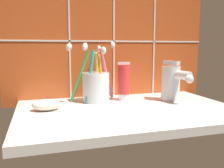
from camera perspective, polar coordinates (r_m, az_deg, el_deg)
sink_counter at (r=68.35cm, az=3.84°, el=-6.37°), size 58.83×38.53×2.00cm
tile_wall_backsplash at (r=85.08cm, az=-0.70°, el=14.09°), size 68.83×1.72×53.68cm
toothbrush_cup at (r=75.28cm, az=-3.74°, el=-0.19°), size 16.74×10.80×18.47cm
toothpaste_tube at (r=77.53cm, az=2.71°, el=0.56°), size 3.82×3.63×11.93cm
sink_faucet at (r=78.56cm, az=13.60°, el=0.50°), size 5.85×11.54×12.32cm
soap_bar at (r=67.67cm, az=-14.81°, el=-4.61°), size 7.32×5.09×3.00cm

